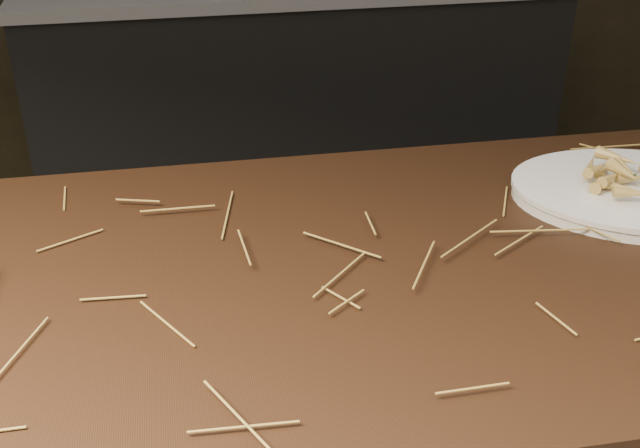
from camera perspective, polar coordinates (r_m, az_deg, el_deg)
The scene contains 2 objects.
back_counter at distance 2.97m, azimuth -1.85°, elevation 9.41°, with size 1.82×0.62×0.84m.
straw_bedding at distance 1.04m, azimuth -3.32°, elevation -3.27°, with size 1.40×0.60×0.02m, color olive, non-canonical shape.
Camera 1 is at (-0.09, -0.56, 1.49)m, focal length 45.00 mm.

